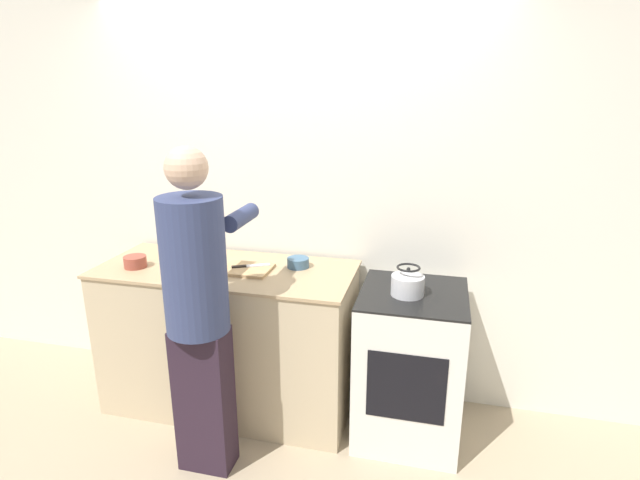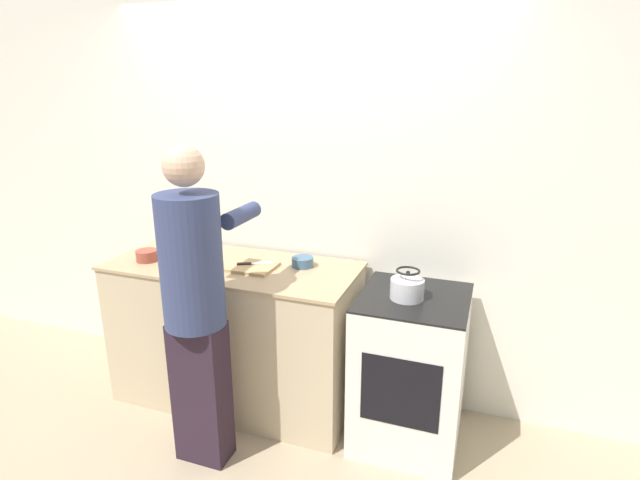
% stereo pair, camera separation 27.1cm
% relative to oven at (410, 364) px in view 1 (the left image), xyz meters
% --- Properties ---
extents(ground_plane, '(12.00, 12.00, 0.00)m').
position_rel_oven_xyz_m(ground_plane, '(-0.80, -0.30, -0.45)').
color(ground_plane, tan).
extents(wall_back, '(8.00, 0.05, 2.60)m').
position_rel_oven_xyz_m(wall_back, '(-0.80, 0.40, 0.85)').
color(wall_back, silver).
rests_on(wall_back, ground_plane).
extents(counter, '(1.56, 0.67, 0.94)m').
position_rel_oven_xyz_m(counter, '(-1.13, 0.02, 0.02)').
color(counter, '#C6B28E').
rests_on(counter, ground_plane).
extents(oven, '(0.59, 0.61, 0.90)m').
position_rel_oven_xyz_m(oven, '(0.00, 0.00, 0.00)').
color(oven, silver).
rests_on(oven, ground_plane).
extents(person, '(0.36, 0.60, 1.73)m').
position_rel_oven_xyz_m(person, '(-1.03, -0.53, 0.50)').
color(person, '#2A1C2A').
rests_on(person, ground_plane).
extents(cutting_board, '(0.28, 0.23, 0.02)m').
position_rel_oven_xyz_m(cutting_board, '(-0.98, -0.00, 0.50)').
color(cutting_board, tan).
rests_on(cutting_board, counter).
extents(knife, '(0.22, 0.13, 0.01)m').
position_rel_oven_xyz_m(knife, '(-0.98, 0.03, 0.51)').
color(knife, silver).
rests_on(knife, cutting_board).
extents(kettle, '(0.18, 0.18, 0.16)m').
position_rel_oven_xyz_m(kettle, '(-0.03, -0.04, 0.52)').
color(kettle, silver).
rests_on(kettle, oven).
extents(bowl_prep, '(0.13, 0.13, 0.07)m').
position_rel_oven_xyz_m(bowl_prep, '(-1.67, -0.10, 0.52)').
color(bowl_prep, '#9E4738').
rests_on(bowl_prep, counter).
extents(bowl_mixing, '(0.13, 0.13, 0.06)m').
position_rel_oven_xyz_m(bowl_mixing, '(-0.71, 0.13, 0.52)').
color(bowl_mixing, '#426684').
rests_on(bowl_mixing, counter).
extents(canister_jar, '(0.12, 0.12, 0.19)m').
position_rel_oven_xyz_m(canister_jar, '(-1.46, 0.09, 0.58)').
color(canister_jar, tan).
rests_on(canister_jar, counter).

